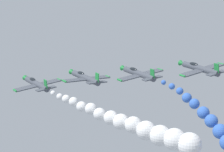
{
  "coord_description": "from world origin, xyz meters",
  "views": [
    {
      "loc": [
        -49.27,
        -76.86,
        133.31
      ],
      "look_at": [
        0.0,
        0.0,
        109.96
      ],
      "focal_mm": 80.97,
      "sensor_mm": 36.0,
      "label": 1
    }
  ],
  "objects_px": {
    "airplane_left_inner": "(85,78)",
    "airplane_left_outer": "(200,68)",
    "airplane_right_inner": "(139,74)",
    "airplane_lead": "(36,84)"
  },
  "relations": [
    {
      "from": "airplane_left_inner",
      "to": "airplane_right_inner",
      "type": "height_order",
      "value": "airplane_right_inner"
    },
    {
      "from": "airplane_left_inner",
      "to": "airplane_left_outer",
      "type": "xyz_separation_m",
      "value": [
        16.54,
        -13.0,
        2.23
      ]
    },
    {
      "from": "airplane_left_inner",
      "to": "airplane_right_inner",
      "type": "xyz_separation_m",
      "value": [
        8.33,
        -5.44,
        0.79
      ]
    },
    {
      "from": "airplane_right_inner",
      "to": "airplane_left_outer",
      "type": "relative_size",
      "value": 1.0
    },
    {
      "from": "airplane_left_inner",
      "to": "airplane_left_outer",
      "type": "height_order",
      "value": "airplane_left_outer"
    },
    {
      "from": "airplane_lead",
      "to": "airplane_left_outer",
      "type": "xyz_separation_m",
      "value": [
        23.46,
        -19.63,
        3.92
      ]
    },
    {
      "from": "airplane_lead",
      "to": "airplane_left_inner",
      "type": "height_order",
      "value": "airplane_left_inner"
    },
    {
      "from": "airplane_left_inner",
      "to": "airplane_left_outer",
      "type": "bearing_deg",
      "value": -38.17
    },
    {
      "from": "airplane_right_inner",
      "to": "airplane_left_outer",
      "type": "distance_m",
      "value": 11.26
    },
    {
      "from": "airplane_lead",
      "to": "airplane_right_inner",
      "type": "distance_m",
      "value": 19.6
    }
  ]
}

